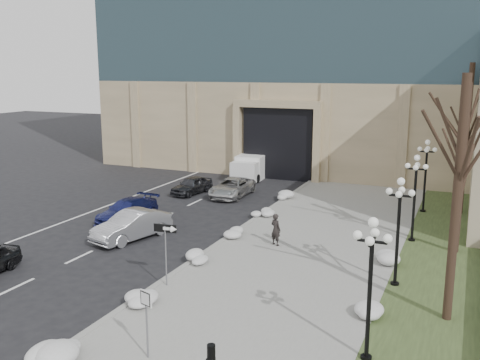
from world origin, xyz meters
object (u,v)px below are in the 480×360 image
object	(u,v)px
lamppost_a	(371,270)
lamppost_d	(426,166)
one_way_sign	(169,236)
box_truck	(254,166)
keep_sign	(146,310)
car_c	(127,211)
car_b	(132,225)
car_e	(192,185)
lamppost_b	(399,217)
car_d	(232,187)
lamppost_c	(415,186)
pedestrian	(276,229)

from	to	relation	value
lamppost_a	lamppost_d	xyz separation A→B (m)	(0.00, 19.50, 0.00)
lamppost_d	one_way_sign	bearing A→B (deg)	-117.07
box_truck	keep_sign	world-z (taller)	keep_sign
car_c	lamppost_a	world-z (taller)	lamppost_a
car_b	box_truck	distance (m)	18.54
car_c	lamppost_a	xyz separation A→B (m)	(16.34, -10.24, 2.40)
keep_sign	lamppost_a	distance (m)	7.07
car_b	car_e	world-z (taller)	car_b
lamppost_b	car_d	bearing A→B (deg)	137.16
car_e	lamppost_c	world-z (taller)	lamppost_c
keep_sign	lamppost_c	world-z (taller)	lamppost_c
car_e	pedestrian	distance (m)	13.35
lamppost_a	lamppost_c	world-z (taller)	same
car_c	one_way_sign	xyz separation A→B (m)	(7.65, -7.74, 1.64)
one_way_sign	car_d	bearing A→B (deg)	98.32
car_b	keep_sign	xyz separation A→B (m)	(7.68, -10.21, 0.98)
car_e	lamppost_c	size ratio (longest dim) A/B	0.79
car_b	car_e	xyz separation A→B (m)	(-2.21, 10.83, -0.13)
lamppost_c	car_e	bearing A→B (deg)	161.93
pedestrian	box_truck	xyz separation A→B (m)	(-8.02, 16.69, 0.00)
car_e	lamppost_b	world-z (taller)	lamppost_b
one_way_sign	keep_sign	world-z (taller)	one_way_sign
lamppost_a	lamppost_b	world-z (taller)	same
car_e	pedestrian	bearing A→B (deg)	-33.54
one_way_sign	lamppost_c	size ratio (longest dim) A/B	0.59
car_c	box_truck	distance (m)	15.89
car_b	car_d	bearing A→B (deg)	100.13
one_way_sign	lamppost_c	xyz separation A→B (m)	(8.69, 10.50, 0.76)
car_e	keep_sign	world-z (taller)	keep_sign
car_c	keep_sign	world-z (taller)	keep_sign
keep_sign	lamppost_c	distance (m)	17.03
lamppost_b	lamppost_d	distance (m)	13.00
lamppost_c	car_d	bearing A→B (deg)	156.53
box_truck	lamppost_b	bearing A→B (deg)	-58.33
keep_sign	lamppost_b	size ratio (longest dim) A/B	0.50
lamppost_a	lamppost_b	bearing A→B (deg)	90.00
car_c	lamppost_c	xyz separation A→B (m)	(16.34, 2.76, 2.40)
car_d	lamppost_a	distance (m)	23.03
one_way_sign	lamppost_d	world-z (taller)	lamppost_d
lamppost_c	lamppost_d	xyz separation A→B (m)	(0.00, 6.50, 0.00)
pedestrian	lamppost_d	size ratio (longest dim) A/B	0.35
lamppost_a	lamppost_c	size ratio (longest dim) A/B	1.00
box_truck	car_c	bearing A→B (deg)	-101.71
pedestrian	box_truck	world-z (taller)	box_truck
car_d	car_c	bearing A→B (deg)	-111.95
lamppost_b	lamppost_d	world-z (taller)	same
car_c	car_d	size ratio (longest dim) A/B	0.98
one_way_sign	box_truck	bearing A→B (deg)	96.56
lamppost_d	car_d	bearing A→B (deg)	-176.64
lamppost_a	one_way_sign	bearing A→B (deg)	163.96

